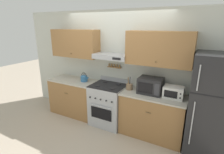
% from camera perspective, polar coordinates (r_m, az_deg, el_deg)
% --- Properties ---
extents(ground_plane, '(16.00, 16.00, 0.00)m').
position_cam_1_polar(ground_plane, '(4.07, -3.22, -16.48)').
color(ground_plane, '#B2A38E').
extents(wall_back, '(5.20, 0.46, 2.55)m').
position_cam_1_polar(wall_back, '(3.99, 0.89, 5.49)').
color(wall_back, silver).
rests_on(wall_back, ground_plane).
extents(counter_left, '(1.26, 0.63, 0.90)m').
position_cam_1_polar(counter_left, '(4.62, -11.99, -6.25)').
color(counter_left, olive).
rests_on(counter_left, ground_plane).
extents(counter_right, '(1.28, 0.63, 0.90)m').
position_cam_1_polar(counter_right, '(3.75, 12.99, -11.99)').
color(counter_right, olive).
rests_on(counter_right, ground_plane).
extents(stove_range, '(0.74, 0.68, 1.03)m').
position_cam_1_polar(stove_range, '(4.06, -1.18, -8.91)').
color(stove_range, '#ADAFB5').
rests_on(stove_range, ground_plane).
extents(refrigerator, '(0.78, 0.76, 1.81)m').
position_cam_1_polar(refrigerator, '(3.41, 30.52, -8.63)').
color(refrigerator, '#232326').
rests_on(refrigerator, ground_plane).
extents(tea_kettle, '(0.22, 0.17, 0.22)m').
position_cam_1_polar(tea_kettle, '(4.29, -9.09, -0.29)').
color(tea_kettle, teal).
rests_on(tea_kettle, counter_left).
extents(microwave, '(0.47, 0.36, 0.32)m').
position_cam_1_polar(microwave, '(3.57, 12.48, -2.75)').
color(microwave, '#232326').
rests_on(microwave, counter_right).
extents(utensil_crock, '(0.14, 0.14, 0.28)m').
position_cam_1_polar(utensil_crock, '(3.72, 5.70, -3.10)').
color(utensil_crock, '#8E7051').
rests_on(utensil_crock, counter_right).
extents(toaster_oven, '(0.37, 0.28, 0.22)m').
position_cam_1_polar(toaster_oven, '(3.49, 19.44, -4.68)').
color(toaster_oven, white).
rests_on(toaster_oven, counter_right).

